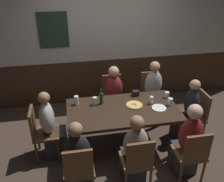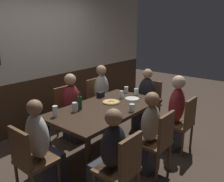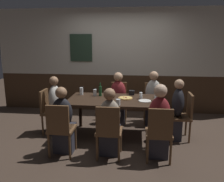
{
  "view_description": "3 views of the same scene",
  "coord_description": "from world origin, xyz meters",
  "views": [
    {
      "loc": [
        -0.77,
        -3.2,
        2.85
      ],
      "look_at": [
        -0.19,
        -0.05,
        1.11
      ],
      "focal_mm": 39.53,
      "sensor_mm": 36.0,
      "label": 1
    },
    {
      "loc": [
        -2.5,
        -2.18,
        1.95
      ],
      "look_at": [
        0.16,
        0.01,
        0.95
      ],
      "focal_mm": 37.92,
      "sensor_mm": 36.0,
      "label": 2
    },
    {
      "loc": [
        0.43,
        -4.2,
        1.86
      ],
      "look_at": [
        -0.05,
        -0.02,
        0.9
      ],
      "focal_mm": 36.95,
      "sensor_mm": 36.0,
      "label": 3
    }
  ],
  "objects": [
    {
      "name": "pint_glass_amber",
      "position": [
        -0.42,
        0.21,
        0.8
      ],
      "size": [
        0.07,
        0.07,
        0.13
      ],
      "color": "silver",
      "rests_on": "dining_table"
    },
    {
      "name": "condiment_caddy",
      "position": [
        0.31,
        0.38,
        0.79
      ],
      "size": [
        0.11,
        0.09,
        0.09
      ],
      "primitive_type": "cube",
      "color": "black",
      "rests_on": "dining_table"
    },
    {
      "name": "chair_left_near",
      "position": [
        -0.77,
        -0.89,
        0.5
      ],
      "size": [
        0.4,
        0.4,
        0.88
      ],
      "color": "brown",
      "rests_on": "ground_plane"
    },
    {
      "name": "plate_white_large",
      "position": [
        0.57,
        -0.09,
        0.75
      ],
      "size": [
        0.23,
        0.23,
        0.01
      ],
      "primitive_type": "cylinder",
      "color": "white",
      "rests_on": "dining_table"
    },
    {
      "name": "person_mid_near",
      "position": [
        0.0,
        -0.73,
        0.47
      ],
      "size": [
        0.34,
        0.37,
        1.12
      ],
      "color": "#2D2D38",
      "rests_on": "ground_plane"
    },
    {
      "name": "ground_plane",
      "position": [
        0.0,
        0.0,
        0.0
      ],
      "size": [
        12.0,
        12.0,
        0.0
      ],
      "primitive_type": "plane",
      "color": "#423328"
    },
    {
      "name": "wall_back",
      "position": [
        -0.01,
        1.65,
        1.3
      ],
      "size": [
        6.4,
        0.13,
        2.6
      ],
      "color": "#3D2819",
      "rests_on": "ground_plane"
    },
    {
      "name": "person_left_near",
      "position": [
        -0.77,
        -0.73,
        0.47
      ],
      "size": [
        0.34,
        0.37,
        1.12
      ],
      "color": "#2D2D38",
      "rests_on": "ground_plane"
    },
    {
      "name": "pizza",
      "position": [
        0.2,
        0.06,
        0.75
      ],
      "size": [
        0.27,
        0.27,
        0.03
      ],
      "color": "tan",
      "rests_on": "dining_table"
    },
    {
      "name": "dining_table",
      "position": [
        0.0,
        0.0,
        0.66
      ],
      "size": [
        1.75,
        0.95,
        0.74
      ],
      "color": "black",
      "rests_on": "ground_plane"
    },
    {
      "name": "pint_glass_stout",
      "position": [
        0.1,
        -0.4,
        0.79
      ],
      "size": [
        0.08,
        0.08,
        0.11
      ],
      "color": "silver",
      "rests_on": "dining_table"
    },
    {
      "name": "person_mid_far",
      "position": [
        -0.0,
        0.73,
        0.48
      ],
      "size": [
        0.34,
        0.37,
        1.14
      ],
      "color": "#2D2D38",
      "rests_on": "ground_plane"
    },
    {
      "name": "chair_mid_near",
      "position": [
        0.0,
        -0.89,
        0.5
      ],
      "size": [
        0.4,
        0.4,
        0.88
      ],
      "color": "brown",
      "rests_on": "ground_plane"
    },
    {
      "name": "beer_glass_half",
      "position": [
        0.49,
        0.08,
        0.8
      ],
      "size": [
        0.06,
        0.06,
        0.12
      ],
      "color": "silver",
      "rests_on": "dining_table"
    },
    {
      "name": "highball_clear",
      "position": [
        0.78,
        -0.02,
        0.79
      ],
      "size": [
        0.07,
        0.07,
        0.12
      ],
      "color": "silver",
      "rests_on": "dining_table"
    },
    {
      "name": "person_head_west",
      "position": [
        -1.13,
        0.0,
        0.48
      ],
      "size": [
        0.37,
        0.34,
        1.16
      ],
      "color": "#2D2D38",
      "rests_on": "ground_plane"
    },
    {
      "name": "tumbler_short",
      "position": [
        -0.71,
        0.28,
        0.8
      ],
      "size": [
        0.07,
        0.07,
        0.15
      ],
      "color": "silver",
      "rests_on": "dining_table"
    },
    {
      "name": "person_right_near",
      "position": [
        0.77,
        -0.73,
        0.51
      ],
      "size": [
        0.34,
        0.37,
        1.2
      ],
      "color": "#2D2D38",
      "rests_on": "ground_plane"
    },
    {
      "name": "tumbler_water",
      "position": [
        0.81,
        0.22,
        0.79
      ],
      "size": [
        0.07,
        0.07,
        0.1
      ],
      "color": "silver",
      "rests_on": "dining_table"
    },
    {
      "name": "person_right_far",
      "position": [
        0.77,
        0.73,
        0.5
      ],
      "size": [
        0.34,
        0.37,
        1.18
      ],
      "color": "#2D2D38",
      "rests_on": "ground_plane"
    },
    {
      "name": "chair_head_east",
      "position": [
        1.29,
        0.0,
        0.5
      ],
      "size": [
        0.4,
        0.4,
        0.88
      ],
      "color": "brown",
      "rests_on": "ground_plane"
    },
    {
      "name": "person_head_east",
      "position": [
        1.13,
        0.0,
        0.48
      ],
      "size": [
        0.37,
        0.34,
        1.14
      ],
      "color": "#2D2D38",
      "rests_on": "ground_plane"
    },
    {
      "name": "chair_right_far",
      "position": [
        0.77,
        0.89,
        0.5
      ],
      "size": [
        0.4,
        0.4,
        0.88
      ],
      "color": "brown",
      "rests_on": "ground_plane"
    },
    {
      "name": "beer_bottle_green",
      "position": [
        -0.31,
        0.22,
        0.85
      ],
      "size": [
        0.06,
        0.06,
        0.27
      ],
      "color": "#194723",
      "rests_on": "dining_table"
    },
    {
      "name": "chair_mid_far",
      "position": [
        0.0,
        0.89,
        0.5
      ],
      "size": [
        0.4,
        0.4,
        0.88
      ],
      "color": "brown",
      "rests_on": "ground_plane"
    },
    {
      "name": "chair_right_near",
      "position": [
        0.77,
        -0.89,
        0.5
      ],
      "size": [
        0.4,
        0.4,
        0.88
      ],
      "color": "brown",
      "rests_on": "ground_plane"
    },
    {
      "name": "chair_head_west",
      "position": [
        -1.29,
        0.0,
        0.5
      ],
      "size": [
        0.4,
        0.4,
        0.88
      ],
      "color": "brown",
      "rests_on": "ground_plane"
    }
  ]
}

